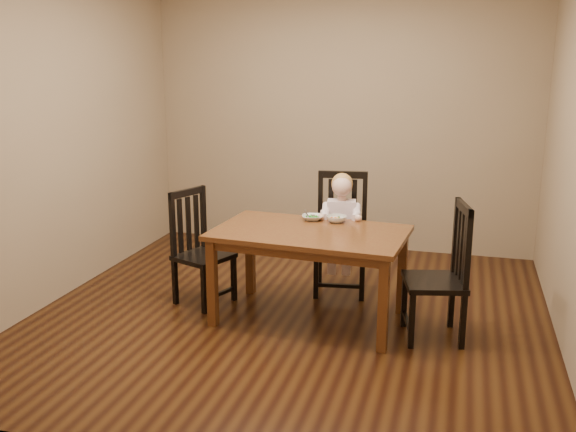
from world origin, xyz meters
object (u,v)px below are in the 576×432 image
(bowl_peas, at_px, (312,218))
(bowl_veg, at_px, (336,219))
(toddler, at_px, (341,221))
(chair_right, at_px, (442,275))
(chair_left, at_px, (199,249))
(chair_child, at_px, (341,235))
(dining_table, at_px, (310,241))

(bowl_peas, bearing_deg, bowl_veg, -3.04)
(bowl_peas, bearing_deg, toddler, 63.20)
(chair_right, height_order, bowl_peas, chair_right)
(chair_left, height_order, toddler, chair_left)
(chair_right, xyz_separation_m, toddler, (-0.88, 0.72, 0.15))
(chair_child, height_order, chair_left, chair_child)
(chair_right, bearing_deg, dining_table, 72.47)
(chair_child, relative_size, chair_left, 1.10)
(chair_child, bearing_deg, bowl_veg, 86.95)
(chair_child, distance_m, toddler, 0.15)
(chair_right, relative_size, bowl_veg, 6.26)
(toddler, distance_m, bowl_veg, 0.37)
(dining_table, height_order, bowl_veg, bowl_veg)
(chair_child, height_order, bowl_peas, chair_child)
(dining_table, relative_size, bowl_peas, 9.02)
(bowl_peas, bearing_deg, chair_left, -168.71)
(toddler, height_order, bowl_peas, toddler)
(chair_right, bearing_deg, bowl_veg, 52.97)
(bowl_veg, bearing_deg, toddler, 94.50)
(chair_right, distance_m, bowl_veg, 0.96)
(chair_child, height_order, toddler, chair_child)
(chair_left, bearing_deg, toddler, 137.55)
(chair_left, distance_m, chair_right, 1.97)
(dining_table, distance_m, chair_left, 0.99)
(chair_right, distance_m, toddler, 1.14)
(dining_table, distance_m, chair_right, 1.01)
(toddler, relative_size, bowl_peas, 3.29)
(chair_child, bearing_deg, toddler, 90.00)
(toddler, xyz_separation_m, bowl_peas, (-0.17, -0.34, 0.10))
(toddler, bearing_deg, bowl_peas, 55.18)
(chair_right, height_order, toddler, chair_right)
(chair_left, height_order, bowl_veg, chair_left)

